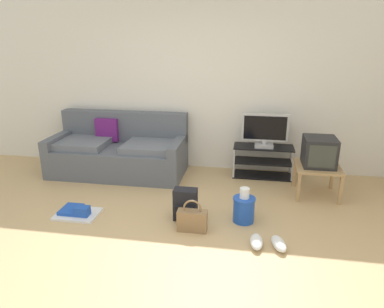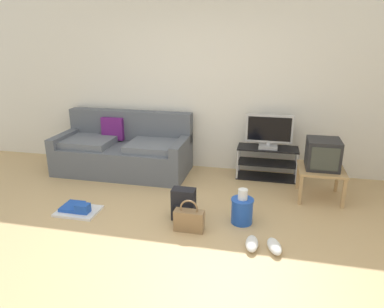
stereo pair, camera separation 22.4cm
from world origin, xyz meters
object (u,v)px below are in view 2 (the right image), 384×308
object	(u,v)px
crt_tv	(323,154)
handbag	(189,220)
tv_stand	(267,163)
flat_tv	(269,132)
floor_tray	(78,209)
couch	(124,151)
backpack	(184,204)
side_table	(321,172)
sneakers_pair	(263,245)
cleaning_bucket	(242,209)

from	to	relation	value
crt_tv	handbag	world-z (taller)	crt_tv
tv_stand	flat_tv	xyz separation A→B (m)	(-0.00, -0.02, 0.48)
floor_tray	flat_tv	bearing A→B (deg)	36.33
couch	backpack	distance (m)	1.86
side_table	sneakers_pair	distance (m)	1.57
cleaning_bucket	side_table	bearing A→B (deg)	43.79
couch	cleaning_bucket	world-z (taller)	couch
handbag	tv_stand	bearing A→B (deg)	65.81
couch	crt_tv	world-z (taller)	couch
flat_tv	floor_tray	bearing A→B (deg)	-143.67
tv_stand	couch	bearing A→B (deg)	-175.01
cleaning_bucket	floor_tray	xyz separation A→B (m)	(-1.97, -0.19, -0.13)
backpack	sneakers_pair	xyz separation A→B (m)	(0.93, -0.43, -0.14)
backpack	handbag	xyz separation A→B (m)	(0.12, -0.24, -0.05)
couch	sneakers_pair	world-z (taller)	couch
tv_stand	side_table	distance (m)	0.90
flat_tv	crt_tv	xyz separation A→B (m)	(0.69, -0.53, -0.12)
couch	backpack	bearing A→B (deg)	-45.61
crt_tv	cleaning_bucket	xyz separation A→B (m)	(-0.94, -0.91, -0.43)
handbag	cleaning_bucket	bearing A→B (deg)	28.76
backpack	cleaning_bucket	distance (m)	0.68
cleaning_bucket	sneakers_pair	bearing A→B (deg)	-62.26
backpack	side_table	bearing A→B (deg)	51.30
tv_stand	flat_tv	bearing A→B (deg)	-90.00
side_table	tv_stand	bearing A→B (deg)	140.95
crt_tv	tv_stand	bearing A→B (deg)	141.76
couch	floor_tray	bearing A→B (deg)	-90.00
tv_stand	floor_tray	world-z (taller)	tv_stand
tv_stand	handbag	bearing A→B (deg)	-114.19
tv_stand	side_table	xyz separation A→B (m)	(0.69, -0.56, 0.12)
side_table	handbag	bearing A→B (deg)	-141.11
tv_stand	crt_tv	bearing A→B (deg)	-38.24
side_table	floor_tray	world-z (taller)	side_table
tv_stand	flat_tv	size ratio (longest dim) A/B	1.31
side_table	crt_tv	size ratio (longest dim) A/B	1.35
sneakers_pair	floor_tray	bearing A→B (deg)	172.29
couch	sneakers_pair	distance (m)	2.85
crt_tv	backpack	distance (m)	1.93
side_table	backpack	xyz separation A→B (m)	(-1.61, -0.96, -0.18)
handbag	sneakers_pair	size ratio (longest dim) A/B	0.95
tv_stand	flat_tv	world-z (taller)	flat_tv
handbag	couch	bearing A→B (deg)	132.13
sneakers_pair	handbag	bearing A→B (deg)	166.92
flat_tv	side_table	world-z (taller)	flat_tv
cleaning_bucket	flat_tv	bearing A→B (deg)	80.51
side_table	crt_tv	distance (m)	0.25
sneakers_pair	floor_tray	xyz separation A→B (m)	(-2.23, 0.30, -0.01)
cleaning_bucket	sneakers_pair	distance (m)	0.57
crt_tv	couch	bearing A→B (deg)	173.05
couch	side_table	bearing A→B (deg)	-7.27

